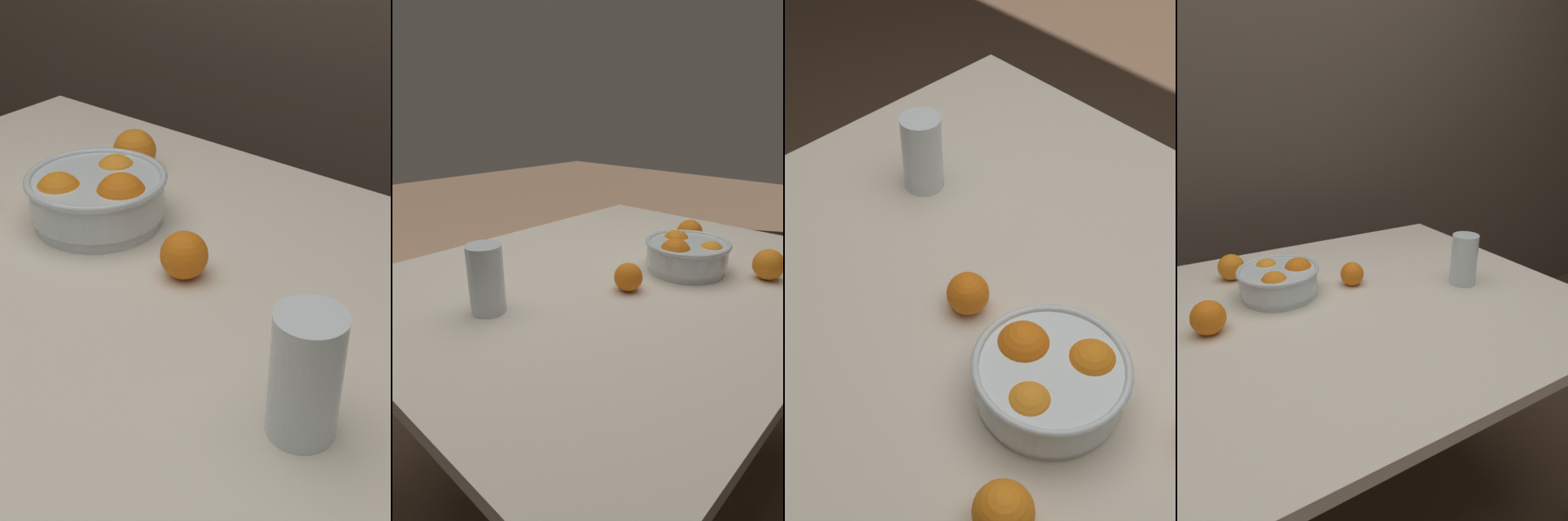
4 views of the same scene
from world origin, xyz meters
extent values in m
cube|color=beige|center=(0.00, 0.00, 0.70)|extent=(1.29, 1.02, 0.03)
cylinder|color=#936B47|center=(-0.58, 0.45, 0.34)|extent=(0.05, 0.05, 0.69)
cylinder|color=silver|center=(-0.13, 0.13, 0.73)|extent=(0.20, 0.20, 0.02)
cylinder|color=silver|center=(-0.13, 0.13, 0.77)|extent=(0.21, 0.21, 0.06)
torus|color=silver|center=(-0.13, 0.13, 0.80)|extent=(0.23, 0.23, 0.01)
sphere|color=orange|center=(-0.07, 0.12, 0.78)|extent=(0.08, 0.08, 0.08)
sphere|color=orange|center=(-0.14, 0.19, 0.77)|extent=(0.07, 0.07, 0.07)
sphere|color=orange|center=(-0.16, 0.08, 0.77)|extent=(0.08, 0.08, 0.08)
cylinder|color=#F4A314|center=(0.37, -0.07, 0.78)|extent=(0.07, 0.07, 0.12)
cylinder|color=silver|center=(0.37, -0.07, 0.79)|extent=(0.08, 0.08, 0.15)
sphere|color=orange|center=(-0.22, 0.31, 0.76)|extent=(0.08, 0.08, 0.08)
sphere|color=orange|center=(0.08, 0.09, 0.75)|extent=(0.07, 0.07, 0.07)
camera|label=1|loc=(0.64, -0.58, 1.29)|focal=50.00mm
camera|label=2|loc=(0.81, 0.63, 1.13)|focal=28.00mm
camera|label=3|loc=(-0.50, 0.62, 1.61)|focal=50.00mm
camera|label=4|loc=(-0.42, -0.89, 1.23)|focal=28.00mm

